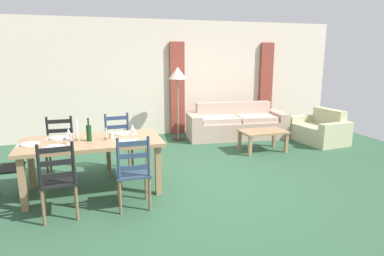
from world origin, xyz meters
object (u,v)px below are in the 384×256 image
at_px(standing_lamp, 178,78).
at_px(dining_chair_near_right, 133,173).
at_px(coffee_table, 263,134).
at_px(dining_chair_far_right, 119,143).
at_px(dining_table, 92,146).
at_px(wine_glass_far_left, 68,132).
at_px(dining_chair_head_west, 2,166).
at_px(armchair_upholstered, 320,131).
at_px(dining_chair_near_left, 58,180).
at_px(wine_bottle, 89,132).
at_px(wine_glass_near_right, 135,132).
at_px(couch, 236,125).
at_px(wine_glass_far_right, 132,127).
at_px(wine_glass_near_left, 67,136).
at_px(coffee_cup_primary, 111,135).
at_px(dining_chair_far_left, 60,148).
at_px(coffee_cup_secondary, 71,137).

bearing_deg(standing_lamp, dining_chair_near_right, -114.47).
bearing_deg(coffee_table, dining_chair_far_right, -173.51).
bearing_deg(dining_table, standing_lamp, 52.20).
bearing_deg(coffee_table, standing_lamp, 134.60).
relative_size(wine_glass_far_left, coffee_table, 0.18).
relative_size(dining_chair_head_west, armchair_upholstered, 0.78).
bearing_deg(dining_chair_near_left, wine_bottle, 61.54).
xyz_separation_m(dining_chair_near_left, wine_glass_far_left, (0.11, 0.87, 0.38)).
bearing_deg(dining_chair_far_right, wine_glass_near_right, -80.24).
bearing_deg(couch, dining_chair_far_right, -151.58).
xyz_separation_m(wine_glass_near_right, wine_glass_far_right, (0.01, 0.28, 0.00)).
height_order(wine_glass_near_right, armchair_upholstered, wine_glass_near_right).
relative_size(wine_glass_near_right, coffee_table, 0.18).
distance_m(dining_table, armchair_upholstered, 5.08).
distance_m(wine_glass_near_left, coffee_cup_primary, 0.60).
bearing_deg(coffee_cup_primary, dining_chair_far_left, 136.36).
height_order(dining_table, dining_chair_far_left, dining_chair_far_left).
distance_m(wine_glass_far_right, coffee_table, 2.91).
xyz_separation_m(dining_chair_near_left, dining_chair_far_right, (0.84, 1.47, 0.00)).
distance_m(wine_glass_near_right, armchair_upholstered, 4.59).
bearing_deg(wine_glass_near_left, dining_chair_far_right, 50.17).
relative_size(wine_glass_far_left, wine_glass_far_right, 1.00).
distance_m(dining_chair_far_left, wine_glass_near_left, 0.96).
height_order(dining_chair_far_right, wine_glass_far_right, dining_chair_far_right).
xyz_separation_m(wine_bottle, wine_glass_near_left, (-0.28, -0.10, -0.01)).
relative_size(dining_chair_head_west, wine_glass_far_right, 5.96).
bearing_deg(wine_bottle, wine_glass_near_right, -9.71).
relative_size(dining_chair_near_left, wine_glass_far_right, 5.96).
bearing_deg(wine_glass_near_left, dining_chair_near_left, -99.92).
bearing_deg(dining_table, dining_chair_head_west, 178.56).
distance_m(dining_chair_near_right, standing_lamp, 3.64).
bearing_deg(dining_chair_near_right, armchair_upholstered, 24.92).
distance_m(dining_chair_far_right, wine_glass_near_left, 1.21).
bearing_deg(dining_chair_near_left, wine_glass_near_left, 80.08).
bearing_deg(wine_glass_near_left, coffee_cup_secondary, 79.82).
relative_size(wine_glass_far_right, coffee_cup_primary, 1.79).
height_order(coffee_cup_primary, coffee_cup_secondary, same).
bearing_deg(dining_table, dining_chair_far_left, 122.59).
bearing_deg(dining_chair_far_left, dining_chair_head_west, -133.60).
bearing_deg(armchair_upholstered, dining_chair_far_left, -173.65).
xyz_separation_m(dining_chair_far_left, coffee_table, (3.77, 0.34, -0.12)).
relative_size(dining_chair_near_left, couch, 0.41).
distance_m(dining_chair_near_right, wine_bottle, 0.94).
relative_size(wine_glass_far_left, couch, 0.07).
xyz_separation_m(wine_glass_near_left, wine_glass_far_left, (0.00, 0.28, 0.00)).
xyz_separation_m(dining_table, dining_chair_head_west, (-1.14, 0.03, -0.19)).
distance_m(dining_chair_far_left, coffee_cup_primary, 1.08).
distance_m(dining_chair_near_left, standing_lamp, 4.07).
distance_m(dining_chair_near_right, coffee_cup_secondary, 1.14).
relative_size(dining_chair_near_left, dining_chair_far_right, 1.00).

